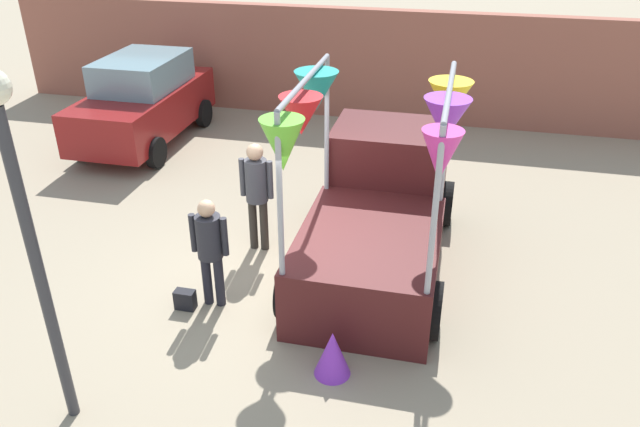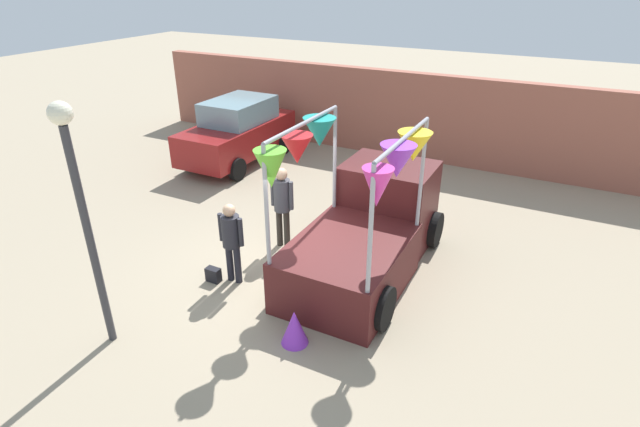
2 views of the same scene
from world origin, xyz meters
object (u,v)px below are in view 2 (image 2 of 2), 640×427
Objects in this scene: vendor_truck at (369,224)px; handbag at (213,275)px; parked_car at (238,131)px; person_customer at (231,236)px; folded_kite_bundle_violet at (294,327)px; person_vendor at (282,200)px; street_lamp at (80,196)px.

vendor_truck reaches higher than handbag.
parked_car is at bearing 121.16° from handbag.
handbag is at bearing -150.26° from person_customer.
person_customer is 2.68× the size of folded_kite_bundle_violet.
folded_kite_bundle_violet is (-0.13, -2.68, -0.62)m from vendor_truck.
parked_car reaches higher than person_customer.
handbag is at bearing -105.65° from person_vendor.
handbag is 2.38m from folded_kite_bundle_violet.
folded_kite_bundle_violet is (1.74, -2.56, -0.79)m from person_vendor.
vendor_truck is 5.09m from street_lamp.
handbag is at bearing 160.41° from folded_kite_bundle_violet.
vendor_truck reaches higher than person_vendor.
parked_car is 6.67× the size of folded_kite_bundle_violet.
street_lamp is at bearing -68.82° from parked_car.
parked_car is 8.38m from street_lamp.
parked_car is at bearing 111.18° from street_lamp.
person_vendor is 3.19m from folded_kite_bundle_violet.
parked_car is 5.47m from person_vendor.
person_customer is at bearing 152.17° from folded_kite_bundle_violet.
parked_car is 6.61m from handbag.
person_vendor reaches higher than person_customer.
folded_kite_bundle_violet is at bearing -48.70° from parked_car.
folded_kite_bundle_violet is at bearing 25.50° from street_lamp.
street_lamp reaches higher than parked_car.
parked_car is at bearing 131.30° from folded_kite_bundle_violet.
street_lamp reaches higher than person_customer.
street_lamp is at bearing -154.50° from folded_kite_bundle_violet.
handbag is 3.18m from street_lamp.
person_customer is at bearing 29.74° from handbag.
parked_car is at bearing 147.13° from vendor_truck.
vendor_truck is 1.04× the size of parked_car.
parked_car is 8.55m from folded_kite_bundle_violet.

